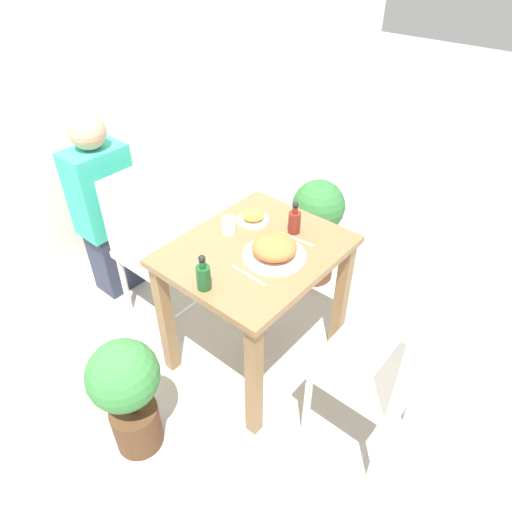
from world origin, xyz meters
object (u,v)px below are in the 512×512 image
object	(u,v)px
drink_cup	(229,226)
sauce_bottle	(203,276)
food_plate	(274,249)
side_plate	(253,217)
potted_plant_left	(127,391)
chair_far	(152,237)
potted_plant_right	(317,226)
person_figure	(106,209)
chair_near	(388,367)
condiment_bottle	(295,221)

from	to	relation	value
drink_cup	sauce_bottle	size ratio (longest dim) A/B	0.46
food_plate	side_plate	size ratio (longest dim) A/B	1.81
sauce_bottle	potted_plant_left	world-z (taller)	sauce_bottle
chair_far	side_plate	distance (m)	0.68
chair_far	drink_cup	distance (m)	0.62
sauce_bottle	side_plate	bearing A→B (deg)	18.53
potted_plant_right	person_figure	world-z (taller)	person_figure
potted_plant_left	sauce_bottle	bearing A→B (deg)	-12.99
chair_near	potted_plant_left	xyz separation A→B (m)	(-0.73, 0.82, -0.13)
potted_plant_left	side_plate	bearing A→B (deg)	5.01
condiment_bottle	sauce_bottle	bearing A→B (deg)	175.83
chair_near	sauce_bottle	world-z (taller)	sauce_bottle
potted_plant_right	side_plate	bearing A→B (deg)	179.64
condiment_bottle	potted_plant_left	distance (m)	1.08
chair_near	sauce_bottle	distance (m)	0.86
chair_near	drink_cup	distance (m)	0.97
chair_near	potted_plant_right	bearing A→B (deg)	-132.18
drink_cup	potted_plant_right	size ratio (longest dim) A/B	0.11
chair_far	sauce_bottle	distance (m)	0.86
sauce_bottle	chair_near	bearing A→B (deg)	-66.15
person_figure	chair_far	bearing A→B (deg)	-81.44
sauce_bottle	drink_cup	bearing A→B (deg)	28.56
person_figure	potted_plant_left	bearing A→B (deg)	-122.71
sauce_bottle	person_figure	distance (m)	1.15
chair_near	side_plate	size ratio (longest dim) A/B	5.56
condiment_bottle	potted_plant_right	xyz separation A→B (m)	(0.56, 0.21, -0.41)
drink_cup	potted_plant_left	bearing A→B (deg)	-172.16
sauce_bottle	potted_plant_right	xyz separation A→B (m)	(1.14, 0.17, -0.41)
food_plate	person_figure	world-z (taller)	person_figure
condiment_bottle	drink_cup	bearing A→B (deg)	130.84
potted_plant_left	person_figure	world-z (taller)	person_figure
condiment_bottle	side_plate	bearing A→B (deg)	104.24
side_plate	potted_plant_right	size ratio (longest dim) A/B	0.23
condiment_bottle	chair_far	bearing A→B (deg)	109.56
food_plate	side_plate	xyz separation A→B (m)	(0.17, 0.27, -0.02)
potted_plant_left	potted_plant_right	size ratio (longest dim) A/B	0.90
side_plate	drink_cup	world-z (taller)	drink_cup
food_plate	condiment_bottle	xyz separation A→B (m)	(0.22, 0.05, 0.02)
potted_plant_left	person_figure	bearing A→B (deg)	57.29
sauce_bottle	condiment_bottle	size ratio (longest dim) A/B	1.00
sauce_bottle	potted_plant_left	distance (m)	0.60
drink_cup	potted_plant_left	distance (m)	0.88
food_plate	potted_plant_right	bearing A→B (deg)	18.54
sauce_bottle	person_figure	xyz separation A→B (m)	(0.24, 1.10, -0.24)
side_plate	condiment_bottle	world-z (taller)	condiment_bottle
food_plate	potted_plant_left	bearing A→B (deg)	166.27
side_plate	drink_cup	distance (m)	0.16
chair_near	condiment_bottle	bearing A→B (deg)	-110.22
side_plate	person_figure	size ratio (longest dim) A/B	0.14
side_plate	sauce_bottle	xyz separation A→B (m)	(-0.52, -0.17, 0.04)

